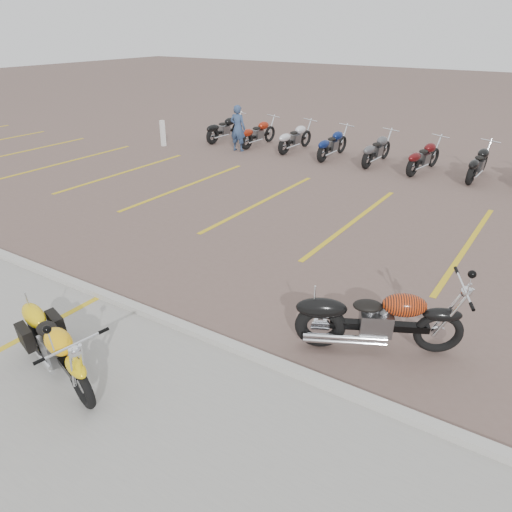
{
  "coord_description": "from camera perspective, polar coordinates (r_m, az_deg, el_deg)",
  "views": [
    {
      "loc": [
        4.32,
        -6.99,
        4.49
      ],
      "look_at": [
        -0.05,
        -0.35,
        0.75
      ],
      "focal_mm": 35.0,
      "sensor_mm": 36.0,
      "label": 1
    }
  ],
  "objects": [
    {
      "name": "bg_bike_row",
      "position": [
        17.91,
        16.3,
        11.5
      ],
      "size": [
        15.62,
        2.04,
        1.1
      ],
      "color": "black",
      "rests_on": "ground"
    },
    {
      "name": "parking_stripes",
      "position": [
        12.64,
        11.09,
        3.91
      ],
      "size": [
        38.0,
        5.5,
        0.01
      ],
      "primitive_type": null,
      "color": "gold",
      "rests_on": "ground"
    },
    {
      "name": "yellow_cruiser",
      "position": [
        7.45,
        -21.67,
        -9.65
      ],
      "size": [
        2.17,
        0.78,
        0.92
      ],
      "rotation": [
        0.1,
        0.0,
        -0.29
      ],
      "color": "black",
      "rests_on": "ground"
    },
    {
      "name": "concrete_apron",
      "position": [
        6.71,
        -20.66,
        -18.81
      ],
      "size": [
        60.0,
        5.0,
        0.01
      ],
      "primitive_type": "cube",
      "color": "#9E9B93",
      "rests_on": "ground"
    },
    {
      "name": "curb",
      "position": [
        7.95,
        -6.34,
        -8.85
      ],
      "size": [
        60.0,
        0.18,
        0.12
      ],
      "primitive_type": "cube",
      "color": "#ADAAA3",
      "rests_on": "ground"
    },
    {
      "name": "flame_cruiser",
      "position": [
        7.62,
        13.39,
        -7.17
      ],
      "size": [
        2.25,
        1.26,
        1.01
      ],
      "rotation": [
        0.11,
        0.0,
        0.48
      ],
      "color": "black",
      "rests_on": "ground"
    },
    {
      "name": "bollard",
      "position": [
        20.6,
        -10.6,
        13.62
      ],
      "size": [
        0.18,
        0.18,
        1.0
      ],
      "primitive_type": "cube",
      "rotation": [
        0.0,
        0.0,
        -0.26
      ],
      "color": "silver",
      "rests_on": "ground"
    },
    {
      "name": "person_a",
      "position": [
        19.42,
        -2.09,
        14.4
      ],
      "size": [
        0.66,
        0.47,
        1.71
      ],
      "primitive_type": "imported",
      "rotation": [
        0.0,
        0.0,
        3.24
      ],
      "color": "navy",
      "rests_on": "ground"
    },
    {
      "name": "ground",
      "position": [
        9.37,
        1.41,
        -3.46
      ],
      "size": [
        100.0,
        100.0,
        0.0
      ],
      "primitive_type": "plane",
      "color": "brown",
      "rests_on": "ground"
    }
  ]
}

